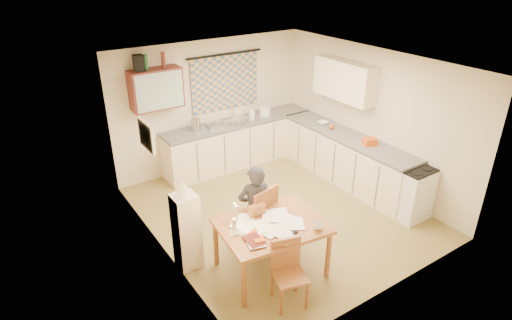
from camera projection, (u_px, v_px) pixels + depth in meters
floor at (279, 212)px, 7.18m from camera, size 4.00×4.50×0.02m
ceiling at (283, 62)px, 6.08m from camera, size 4.00×4.50×0.02m
wall_back at (211, 105)px, 8.32m from camera, size 4.00×0.02×2.50m
wall_front at (398, 209)px, 4.94m from camera, size 4.00×0.02×2.50m
wall_left at (158, 178)px, 5.63m from camera, size 0.02×4.50×2.50m
wall_right at (371, 118)px, 7.63m from camera, size 0.02×4.50×2.50m
window_blind at (225, 83)px, 8.26m from camera, size 1.45×0.03×1.05m
curtain_rod at (225, 54)px, 8.01m from camera, size 1.60×0.04×0.04m
wall_cabinet at (156, 89)px, 7.37m from camera, size 0.90×0.34×0.70m
wall_cabinet_glass at (160, 91)px, 7.24m from camera, size 0.84×0.02×0.64m
upper_cabinet_right at (345, 80)px, 7.69m from camera, size 0.34×1.30×0.70m
framed_print at (147, 136)px, 5.75m from camera, size 0.04×0.50×0.40m
print_canvas at (148, 135)px, 5.76m from camera, size 0.01×0.42×0.32m
counter_back at (242, 142)px, 8.68m from camera, size 3.30×0.62×0.92m
counter_right at (346, 158)px, 7.99m from camera, size 0.62×2.95×0.92m
stove at (410, 192)px, 6.90m from camera, size 0.56×0.56×0.88m
sink at (240, 122)px, 8.48m from camera, size 0.68×0.63×0.10m
tap at (233, 112)px, 8.51m from camera, size 0.03×0.03×0.28m
dish_rack at (215, 125)px, 8.17m from camera, size 0.37×0.32×0.06m
kettle at (196, 125)px, 7.93m from camera, size 0.23×0.23×0.24m
mixing_bowl at (265, 111)px, 8.72m from camera, size 0.31×0.31×0.16m
soap_bottle at (252, 112)px, 8.61m from camera, size 0.10×0.10×0.20m
bowl at (323, 123)px, 8.29m from camera, size 0.22×0.22×0.05m
orange_bag at (370, 142)px, 7.37m from camera, size 0.26×0.21×0.12m
fruit_orange at (331, 127)px, 8.03m from camera, size 0.10×0.10×0.10m
speaker at (138, 63)px, 7.03m from camera, size 0.19×0.23×0.26m
bottle_green at (146, 62)px, 7.09m from camera, size 0.09×0.09×0.26m
bottle_brown at (163, 60)px, 7.25m from camera, size 0.08×0.08×0.26m
dining_table at (271, 247)px, 5.70m from camera, size 1.45×1.17×0.75m
chair_far at (256, 227)px, 6.22m from camera, size 0.55×0.55×1.02m
chair_near at (289, 285)px, 5.22m from camera, size 0.47×0.47×0.85m
person at (255, 209)px, 6.01m from camera, size 0.69×0.63×1.34m
shelf_stand at (187, 231)px, 5.73m from camera, size 0.32×0.30×1.11m
lampshade at (183, 188)px, 5.43m from camera, size 0.20×0.20×0.22m
letter_rack at (257, 210)px, 5.68m from camera, size 0.23×0.11×0.16m
mug at (318, 226)px, 5.42m from camera, size 0.14×0.14×0.09m
magazine at (247, 243)px, 5.15m from camera, size 0.25×0.31×0.03m
book at (247, 235)px, 5.30m from camera, size 0.30×0.34×0.02m
orange_box at (259, 241)px, 5.17m from camera, size 0.14×0.11×0.04m
eyeglasses at (293, 233)px, 5.35m from camera, size 0.13×0.05×0.02m
candle_holder at (235, 225)px, 5.36m from camera, size 0.07×0.07×0.18m
candle at (236, 213)px, 5.24m from camera, size 0.03×0.03×0.22m
candle_flame at (234, 203)px, 5.21m from camera, size 0.02×0.02×0.02m
papers at (266, 224)px, 5.51m from camera, size 1.00×0.94×0.03m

